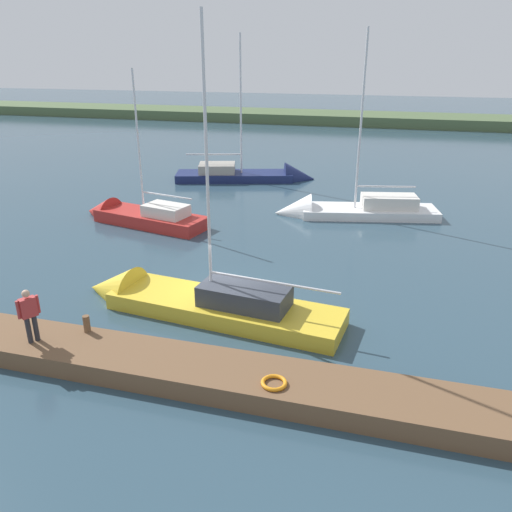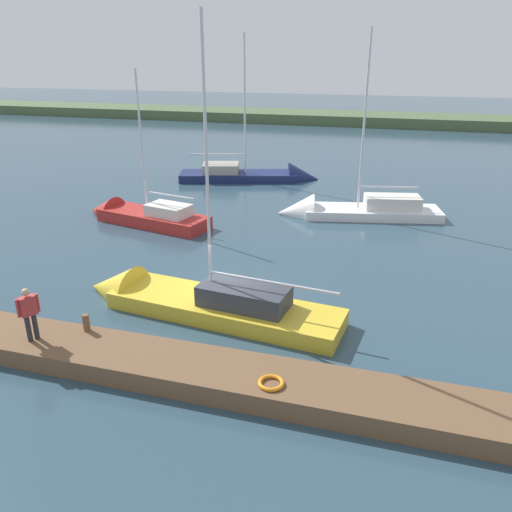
{
  "view_description": "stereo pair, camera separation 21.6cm",
  "coord_description": "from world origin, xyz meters",
  "px_view_note": "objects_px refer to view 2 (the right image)",
  "views": [
    {
      "loc": [
        -5.42,
        15.17,
        8.16
      ],
      "look_at": [
        -1.23,
        0.09,
        1.88
      ],
      "focal_mm": 35.42,
      "sensor_mm": 36.0,
      "label": 1
    },
    {
      "loc": [
        -5.63,
        15.11,
        8.16
      ],
      "look_at": [
        -1.23,
        0.09,
        1.88
      ],
      "focal_mm": 35.42,
      "sensor_mm": 36.0,
      "label": 2
    }
  ],
  "objects_px": {
    "sailboat_near_dock": "(138,217)",
    "person_on_dock": "(29,311)",
    "sailboat_outer_mooring": "(189,303)",
    "life_ring_buoy": "(271,383)",
    "sailboat_inner_slip": "(259,178)",
    "mooring_post_near": "(86,323)",
    "sailboat_mid_channel": "(345,213)"
  },
  "relations": [
    {
      "from": "mooring_post_near",
      "to": "sailboat_mid_channel",
      "type": "xyz_separation_m",
      "value": [
        -5.72,
        -15.4,
        -0.63
      ]
    },
    {
      "from": "sailboat_mid_channel",
      "to": "sailboat_inner_slip",
      "type": "xyz_separation_m",
      "value": [
        6.79,
        -6.8,
        -0.05
      ]
    },
    {
      "from": "mooring_post_near",
      "to": "life_ring_buoy",
      "type": "distance_m",
      "value": 5.98
    },
    {
      "from": "sailboat_near_dock",
      "to": "person_on_dock",
      "type": "relative_size",
      "value": 5.2
    },
    {
      "from": "sailboat_inner_slip",
      "to": "person_on_dock",
      "type": "height_order",
      "value": "sailboat_inner_slip"
    },
    {
      "from": "life_ring_buoy",
      "to": "mooring_post_near",
      "type": "bearing_deg",
      "value": -9.85
    },
    {
      "from": "sailboat_inner_slip",
      "to": "sailboat_near_dock",
      "type": "relative_size",
      "value": 1.26
    },
    {
      "from": "sailboat_mid_channel",
      "to": "person_on_dock",
      "type": "distance_m",
      "value": 17.72
    },
    {
      "from": "life_ring_buoy",
      "to": "sailboat_outer_mooring",
      "type": "xyz_separation_m",
      "value": [
        4.0,
        -4.13,
        -0.4
      ]
    },
    {
      "from": "life_ring_buoy",
      "to": "sailboat_inner_slip",
      "type": "bearing_deg",
      "value": -73.32
    },
    {
      "from": "mooring_post_near",
      "to": "sailboat_near_dock",
      "type": "distance_m",
      "value": 12.29
    },
    {
      "from": "person_on_dock",
      "to": "sailboat_near_dock",
      "type": "bearing_deg",
      "value": 137.31
    },
    {
      "from": "sailboat_outer_mooring",
      "to": "person_on_dock",
      "type": "height_order",
      "value": "sailboat_outer_mooring"
    },
    {
      "from": "sailboat_near_dock",
      "to": "sailboat_inner_slip",
      "type": "bearing_deg",
      "value": -95.51
    },
    {
      "from": "sailboat_outer_mooring",
      "to": "person_on_dock",
      "type": "distance_m",
      "value": 5.17
    },
    {
      "from": "mooring_post_near",
      "to": "sailboat_inner_slip",
      "type": "bearing_deg",
      "value": -87.25
    },
    {
      "from": "sailboat_mid_channel",
      "to": "person_on_dock",
      "type": "height_order",
      "value": "sailboat_mid_channel"
    },
    {
      "from": "sailboat_outer_mooring",
      "to": "person_on_dock",
      "type": "xyz_separation_m",
      "value": [
        3.05,
        3.98,
        1.27
      ]
    },
    {
      "from": "sailboat_inner_slip",
      "to": "person_on_dock",
      "type": "relative_size",
      "value": 6.54
    },
    {
      "from": "life_ring_buoy",
      "to": "person_on_dock",
      "type": "distance_m",
      "value": 7.1
    },
    {
      "from": "sailboat_inner_slip",
      "to": "sailboat_outer_mooring",
      "type": "relative_size",
      "value": 1.03
    },
    {
      "from": "sailboat_near_dock",
      "to": "person_on_dock",
      "type": "distance_m",
      "value": 12.8
    },
    {
      "from": "mooring_post_near",
      "to": "sailboat_mid_channel",
      "type": "relative_size",
      "value": 0.05
    },
    {
      "from": "sailboat_outer_mooring",
      "to": "sailboat_near_dock",
      "type": "relative_size",
      "value": 1.23
    },
    {
      "from": "sailboat_mid_channel",
      "to": "life_ring_buoy",
      "type": "bearing_deg",
      "value": 78.53
    },
    {
      "from": "sailboat_inner_slip",
      "to": "person_on_dock",
      "type": "distance_m",
      "value": 23.12
    },
    {
      "from": "sailboat_near_dock",
      "to": "sailboat_mid_channel",
      "type": "bearing_deg",
      "value": -146.23
    },
    {
      "from": "life_ring_buoy",
      "to": "sailboat_inner_slip",
      "type": "xyz_separation_m",
      "value": [
        6.96,
        -23.22,
        -0.47
      ]
    },
    {
      "from": "sailboat_outer_mooring",
      "to": "life_ring_buoy",
      "type": "bearing_deg",
      "value": 140.42
    },
    {
      "from": "sailboat_outer_mooring",
      "to": "sailboat_inner_slip",
      "type": "bearing_deg",
      "value": -74.9
    },
    {
      "from": "mooring_post_near",
      "to": "sailboat_inner_slip",
      "type": "height_order",
      "value": "sailboat_inner_slip"
    },
    {
      "from": "sailboat_mid_channel",
      "to": "person_on_dock",
      "type": "relative_size",
      "value": 6.45
    }
  ]
}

